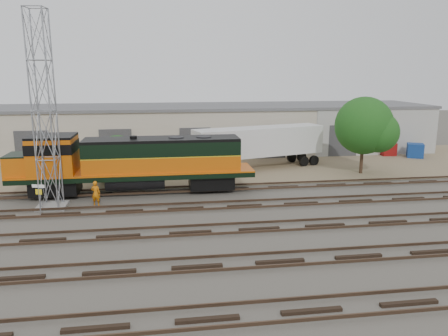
{
  "coord_description": "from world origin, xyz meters",
  "views": [
    {
      "loc": [
        -1.49,
        -26.43,
        8.99
      ],
      "look_at": [
        2.96,
        4.0,
        2.2
      ],
      "focal_mm": 35.0,
      "sensor_mm": 36.0,
      "label": 1
    }
  ],
  "objects": [
    {
      "name": "sign_post",
      "position": [
        -9.27,
        1.64,
        1.45
      ],
      "size": [
        0.82,
        0.28,
        2.07
      ],
      "color": "gray",
      "rests_on": "ground"
    },
    {
      "name": "locomotive",
      "position": [
        -3.81,
        6.0,
        2.45
      ],
      "size": [
        17.82,
        3.13,
        4.28
      ],
      "color": "black",
      "rests_on": "tracks"
    },
    {
      "name": "tracks",
      "position": [
        0.0,
        -3.0,
        0.08
      ],
      "size": [
        80.0,
        20.4,
        0.28
      ],
      "color": "black",
      "rests_on": "ground"
    },
    {
      "name": "dirt_strip",
      "position": [
        0.0,
        15.0,
        0.01
      ],
      "size": [
        80.0,
        16.0,
        0.02
      ],
      "primitive_type": "cube",
      "color": "#726047",
      "rests_on": "ground"
    },
    {
      "name": "dumpster_blue",
      "position": [
        25.42,
        16.11,
        0.75
      ],
      "size": [
        2.08,
        2.03,
        1.5
      ],
      "primitive_type": "cube",
      "rotation": [
        0.0,
        0.0,
        -0.44
      ],
      "color": "navy",
      "rests_on": "ground"
    },
    {
      "name": "dumpster_red",
      "position": [
        23.15,
        17.7,
        0.7
      ],
      "size": [
        1.58,
        1.48,
        1.4
      ],
      "primitive_type": "cube",
      "rotation": [
        0.0,
        0.0,
        -0.06
      ],
      "color": "maroon",
      "rests_on": "ground"
    },
    {
      "name": "ground",
      "position": [
        0.0,
        0.0,
        0.0
      ],
      "size": [
        140.0,
        140.0,
        0.0
      ],
      "primitive_type": "plane",
      "color": "#47423A",
      "rests_on": "ground"
    },
    {
      "name": "warehouse",
      "position": [
        0.04,
        22.98,
        2.65
      ],
      "size": [
        58.4,
        10.4,
        5.3
      ],
      "color": "#C1B4A0",
      "rests_on": "ground"
    },
    {
      "name": "tree_east",
      "position": [
        16.61,
        9.7,
        4.2
      ],
      "size": [
        5.36,
        5.1,
        6.89
      ],
      "color": "#382619",
      "rests_on": "ground"
    },
    {
      "name": "semi_trailer",
      "position": [
        7.96,
        13.4,
        2.46
      ],
      "size": [
        12.93,
        5.94,
        3.91
      ],
      "rotation": [
        0.0,
        0.0,
        0.28
      ],
      "color": "silver",
      "rests_on": "ground"
    },
    {
      "name": "worker",
      "position": [
        -6.03,
        3.33,
        0.86
      ],
      "size": [
        0.71,
        0.55,
        1.73
      ],
      "primitive_type": "imported",
      "rotation": [
        0.0,
        0.0,
        2.91
      ],
      "color": "orange",
      "rests_on": "ground"
    },
    {
      "name": "tree_mid",
      "position": [
        -4.87,
        9.74,
        1.72
      ],
      "size": [
        4.35,
        4.14,
        4.14
      ],
      "color": "#382619",
      "rests_on": "ground"
    },
    {
      "name": "signal_tower",
      "position": [
        -8.92,
        3.28,
        6.29
      ],
      "size": [
        1.9,
        1.9,
        12.89
      ],
      "rotation": [
        0.0,
        0.0,
        -0.11
      ],
      "color": "gray",
      "rests_on": "ground"
    }
  ]
}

